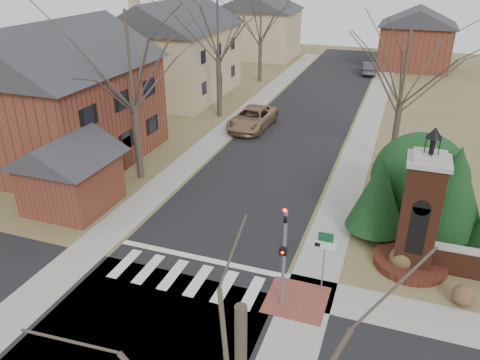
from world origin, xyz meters
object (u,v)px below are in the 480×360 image
at_px(distant_car, 369,68).
at_px(pickup_truck, 252,118).
at_px(brick_gate_monument, 418,223).
at_px(traffic_signal_pole, 284,249).
at_px(sign_post, 324,250).

bearing_deg(distant_car, pickup_truck, 66.43).
relative_size(brick_gate_monument, pickup_truck, 1.11).
relative_size(traffic_signal_pole, pickup_truck, 0.77).
relative_size(pickup_truck, distant_car, 1.37).
bearing_deg(sign_post, distant_car, 93.10).
distance_m(traffic_signal_pole, distant_car, 41.90).
height_order(sign_post, brick_gate_monument, brick_gate_monument).
distance_m(sign_post, distant_car, 40.51).
height_order(traffic_signal_pole, distant_car, traffic_signal_pole).
xyz_separation_m(sign_post, brick_gate_monument, (3.41, 3.01, 0.22)).
distance_m(brick_gate_monument, distant_car, 37.87).
height_order(sign_post, pickup_truck, sign_post).
distance_m(traffic_signal_pole, brick_gate_monument, 6.47).
relative_size(sign_post, brick_gate_monument, 0.42).
height_order(brick_gate_monument, pickup_truck, brick_gate_monument).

